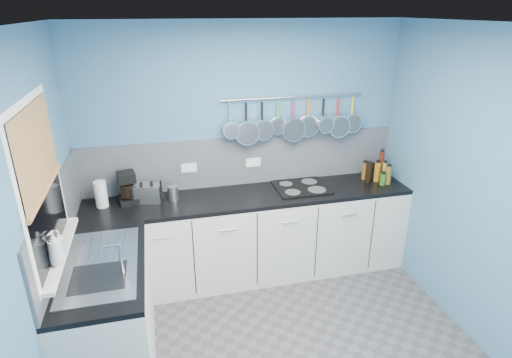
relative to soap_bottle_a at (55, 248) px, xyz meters
name	(u,v)px	position (x,y,z in m)	size (l,w,h in m)	color
ceiling	(296,23)	(1.53, -0.12, 1.34)	(3.20, 3.00, 0.02)	white
wall_back	(243,151)	(1.53, 1.39, 0.08)	(3.20, 0.02, 2.50)	teal
wall_left	(34,249)	(-0.08, -0.12, 0.08)	(0.02, 3.00, 2.50)	teal
wall_right	(488,195)	(3.14, -0.12, 0.08)	(0.02, 3.00, 2.50)	teal
backsplash_back	(243,161)	(1.53, 1.37, -0.02)	(3.20, 0.02, 0.50)	gray
backsplash_left	(59,218)	(-0.06, 0.48, -0.02)	(0.02, 1.80, 0.50)	gray
cabinet_run_back	(250,237)	(1.53, 1.08, -0.74)	(3.20, 0.60, 0.86)	beige
worktop_back	(250,197)	(1.53, 1.08, -0.29)	(3.20, 0.60, 0.04)	black
cabinet_run_left	(110,316)	(0.23, 0.18, -0.74)	(0.60, 1.20, 0.86)	beige
worktop_left	(101,266)	(0.23, 0.18, -0.29)	(0.60, 1.20, 0.04)	black
window_frame	(41,183)	(-0.05, 0.18, 0.38)	(0.01, 1.00, 1.10)	white
window_glass	(42,183)	(-0.04, 0.18, 0.38)	(0.01, 0.90, 1.00)	black
bamboo_blind	(37,150)	(-0.03, 0.18, 0.61)	(0.01, 0.90, 0.55)	#9B864F
window_sill	(60,252)	(-0.02, 0.18, -0.13)	(0.10, 0.98, 0.03)	white
sink_unit	(101,263)	(0.23, 0.18, -0.27)	(0.50, 0.95, 0.01)	silver
mixer_tap	(121,259)	(0.39, 0.00, -0.14)	(0.12, 0.08, 0.26)	silver
socket_left	(189,168)	(0.98, 1.35, -0.04)	(0.15, 0.01, 0.09)	white
socket_right	(253,162)	(1.63, 1.35, -0.04)	(0.15, 0.01, 0.09)	white
pot_rail	(293,97)	(2.03, 1.33, 0.61)	(0.02, 0.02, 1.45)	silver
soap_bottle_a	(55,248)	(0.00, 0.00, 0.00)	(0.09, 0.09, 0.24)	white
soap_bottle_b	(59,242)	(0.00, 0.14, -0.03)	(0.08, 0.08, 0.17)	white
paper_towel	(101,194)	(0.16, 1.15, -0.15)	(0.11, 0.11, 0.25)	white
coffee_maker	(127,188)	(0.39, 1.18, -0.12)	(0.17, 0.18, 0.30)	black
toaster	(147,193)	(0.56, 1.17, -0.19)	(0.26, 0.15, 0.17)	silver
canister	(173,193)	(0.80, 1.14, -0.20)	(0.10, 0.10, 0.14)	silver
hob	(301,187)	(2.07, 1.12, -0.26)	(0.52, 0.46, 0.01)	black
pan_0	(230,119)	(1.40, 1.32, 0.43)	(0.16, 0.11, 0.35)	silver
pan_1	(246,122)	(1.55, 1.32, 0.39)	(0.24, 0.10, 0.43)	silver
pan_2	(262,119)	(1.71, 1.32, 0.41)	(0.21, 0.09, 0.40)	silver
pan_3	(278,117)	(1.87, 1.32, 0.43)	(0.18, 0.06, 0.37)	silver
pan_4	(293,120)	(2.03, 1.32, 0.39)	(0.25, 0.08, 0.44)	silver
pan_5	(308,117)	(2.19, 1.32, 0.41)	(0.22, 0.06, 0.41)	silver
pan_6	(323,114)	(2.35, 1.32, 0.43)	(0.17, 0.13, 0.36)	silver
pan_7	(338,116)	(2.51, 1.32, 0.40)	(0.23, 0.11, 0.42)	silver
pan_8	(352,114)	(2.67, 1.32, 0.41)	(0.20, 0.07, 0.39)	silver
condiment_0	(381,164)	(3.00, 1.20, -0.13)	(0.05, 0.05, 0.29)	#4C190C
condiment_1	(372,171)	(2.89, 1.18, -0.19)	(0.05, 0.05, 0.16)	black
condiment_2	(365,171)	(2.81, 1.19, -0.18)	(0.07, 0.07, 0.18)	brown
condiment_3	(384,171)	(2.98, 1.10, -0.17)	(0.05, 0.05, 0.20)	olive
condiment_4	(377,172)	(2.90, 1.10, -0.17)	(0.07, 0.07, 0.21)	#8C5914
condiment_5	(369,173)	(2.80, 1.10, -0.17)	(0.06, 0.06, 0.21)	black
condiment_6	(388,175)	(2.97, 1.00, -0.17)	(0.06, 0.06, 0.20)	brown
condiment_7	(383,179)	(2.91, 0.99, -0.21)	(0.06, 0.06, 0.12)	#265919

